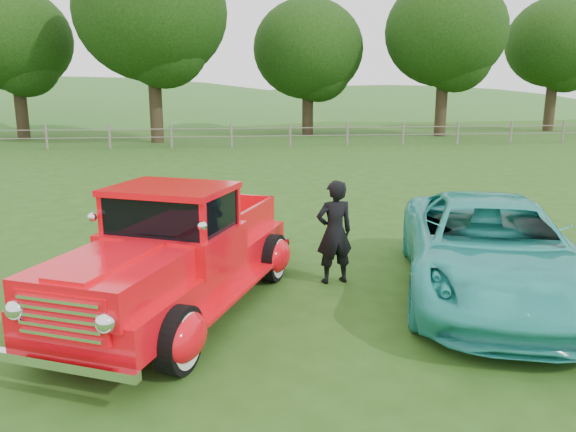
{
  "coord_description": "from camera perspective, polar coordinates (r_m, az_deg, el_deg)",
  "views": [
    {
      "loc": [
        -0.58,
        -6.75,
        3.06
      ],
      "look_at": [
        0.38,
        1.2,
        1.19
      ],
      "focal_mm": 35.0,
      "sensor_mm": 36.0,
      "label": 1
    }
  ],
  "objects": [
    {
      "name": "ground",
      "position": [
        7.43,
        -1.83,
        -11.19
      ],
      "size": [
        140.0,
        140.0,
        0.0
      ],
      "primitive_type": "plane",
      "color": "#254612",
      "rests_on": "ground"
    },
    {
      "name": "distant_hills",
      "position": [
        66.74,
        -9.92,
        6.37
      ],
      "size": [
        116.0,
        60.0,
        18.0
      ],
      "color": "#2E5C21",
      "rests_on": "ground"
    },
    {
      "name": "fence_line",
      "position": [
        28.86,
        -5.77,
        8.17
      ],
      "size": [
        48.0,
        0.12,
        1.2
      ],
      "color": "slate",
      "rests_on": "ground"
    },
    {
      "name": "tree_mid_west",
      "position": [
        36.66,
        -26.07,
        15.73
      ],
      "size": [
        6.4,
        6.4,
        8.46
      ],
      "color": "black",
      "rests_on": "ground"
    },
    {
      "name": "tree_near_west",
      "position": [
        32.15,
        -13.75,
        19.44
      ],
      "size": [
        8.0,
        8.0,
        10.42
      ],
      "color": "black",
      "rests_on": "ground"
    },
    {
      "name": "tree_near_east",
      "position": [
        36.25,
        2.06,
        16.57
      ],
      "size": [
        6.8,
        6.8,
        8.33
      ],
      "color": "black",
      "rests_on": "ground"
    },
    {
      "name": "tree_mid_east",
      "position": [
        36.51,
        15.72,
        17.54
      ],
      "size": [
        7.2,
        7.2,
        9.44
      ],
      "color": "black",
      "rests_on": "ground"
    },
    {
      "name": "tree_far_east",
      "position": [
        43.23,
        25.62,
        15.59
      ],
      "size": [
        6.6,
        6.6,
        8.86
      ],
      "color": "black",
      "rests_on": "ground"
    },
    {
      "name": "red_pickup",
      "position": [
        7.79,
        -11.27,
        -4.05
      ],
      "size": [
        3.66,
        5.26,
        1.78
      ],
      "rotation": [
        0.0,
        0.0,
        -0.42
      ],
      "color": "black",
      "rests_on": "ground"
    },
    {
      "name": "teal_sedan",
      "position": [
        8.79,
        19.82,
        -3.14
      ],
      "size": [
        3.8,
        5.65,
        1.44
      ],
      "primitive_type": "imported",
      "rotation": [
        0.0,
        0.0,
        -0.3
      ],
      "color": "teal",
      "rests_on": "ground"
    },
    {
      "name": "man",
      "position": [
        8.81,
        4.74,
        -1.64
      ],
      "size": [
        0.66,
        0.5,
        1.65
      ],
      "primitive_type": "imported",
      "rotation": [
        0.0,
        0.0,
        3.33
      ],
      "color": "black",
      "rests_on": "ground"
    }
  ]
}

